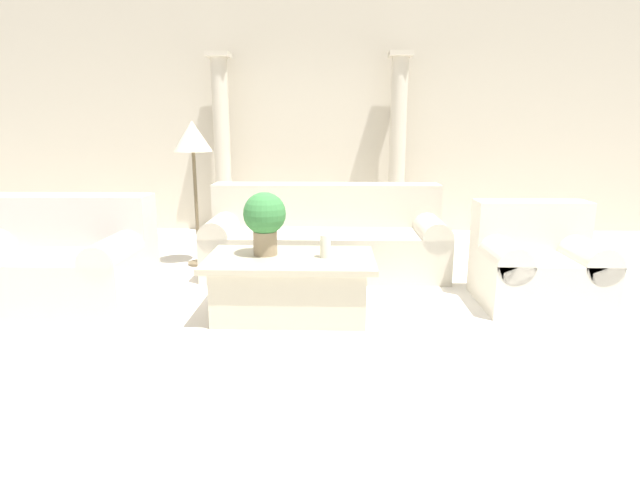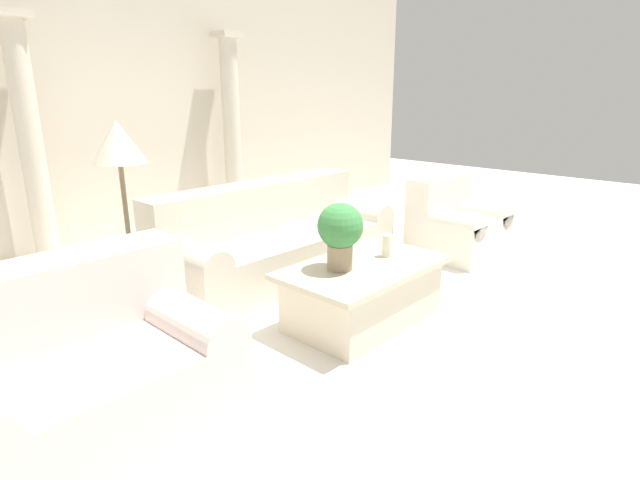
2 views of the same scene
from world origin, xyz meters
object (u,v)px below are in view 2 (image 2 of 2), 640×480
Objects in this scene: coffee_table at (364,292)px; potted_plant at (340,231)px; floor_lamp at (119,151)px; loveseat at (80,365)px; armchair at (455,223)px; sofa_long at (275,240)px.

potted_plant is at bearing 161.00° from coffee_table.
potted_plant is at bearing -56.25° from floor_lamp.
armchair is at bearing 0.32° from loveseat.
coffee_table is (1.92, -0.30, -0.11)m from loveseat.
potted_plant is 2.20m from armchair.
floor_lamp reaches higher than potted_plant.
potted_plant is at bearing -173.28° from armchair.
armchair is at bearing -19.36° from floor_lamp.
potted_plant reaches higher than loveseat.
loveseat is 0.93× the size of floor_lamp.
floor_lamp is (-1.32, 0.16, 0.92)m from sofa_long.
armchair is at bearing 9.31° from coffee_table.
potted_plant reaches higher than sofa_long.
sofa_long is at bearing 78.88° from coffee_table.
armchair reaches higher than coffee_table.
floor_lamp is at bearing 123.75° from potted_plant.
sofa_long and loveseat have the same top height.
potted_plant is at bearing -110.57° from sofa_long.
sofa_long is at bearing 152.03° from armchair.
sofa_long reaches higher than coffee_table.
sofa_long is 2.35m from loveseat.
sofa_long is 2.50× the size of armchair.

